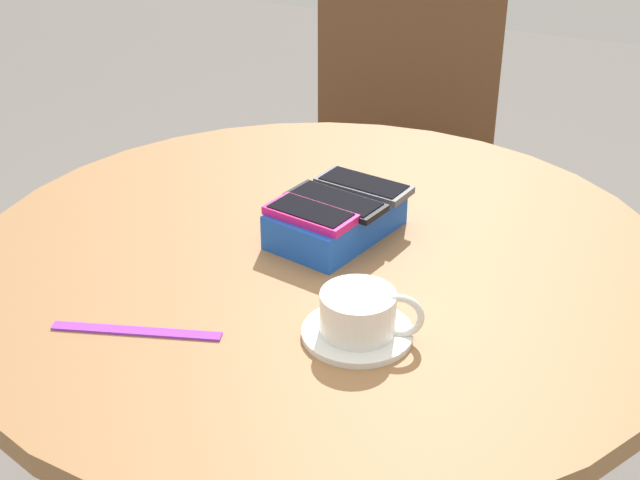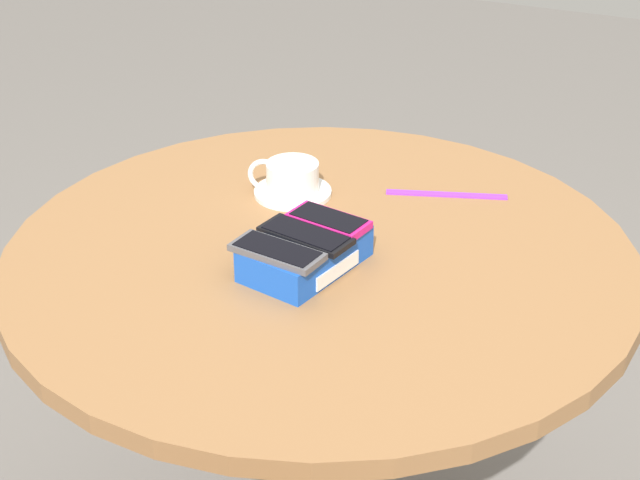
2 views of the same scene
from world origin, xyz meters
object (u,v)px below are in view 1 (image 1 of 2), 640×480
(saucer, at_px, (357,333))
(lanyard_strap, at_px, (136,331))
(phone_gray, at_px, (364,185))
(coffee_cup, at_px, (361,312))
(round_table, at_px, (320,332))
(phone_box, at_px, (336,220))
(chair_near_window, at_px, (396,183))
(phone_magenta, at_px, (310,215))
(phone_black, at_px, (339,202))

(saucer, xyz_separation_m, lanyard_strap, (0.10, -0.24, -0.00))
(phone_gray, height_order, coffee_cup, same)
(round_table, height_order, saucer, saucer)
(phone_box, relative_size, lanyard_strap, 1.03)
(coffee_cup, relative_size, chair_near_window, 0.13)
(phone_magenta, bearing_deg, chair_near_window, -168.47)
(lanyard_strap, height_order, chair_near_window, chair_near_window)
(phone_box, distance_m, chair_near_window, 0.88)
(phone_box, distance_m, saucer, 0.25)
(chair_near_window, bearing_deg, saucer, 17.01)
(round_table, height_order, phone_magenta, phone_magenta)
(phone_magenta, xyz_separation_m, saucer, (0.16, 0.14, -0.05))
(round_table, relative_size, phone_black, 6.54)
(round_table, distance_m, phone_gray, 0.22)
(round_table, xyz_separation_m, phone_black, (-0.05, 0.00, 0.19))
(phone_black, distance_m, saucer, 0.25)
(phone_box, relative_size, saucer, 1.59)
(saucer, bearing_deg, coffee_cup, 104.56)
(phone_box, height_order, chair_near_window, chair_near_window)
(phone_gray, distance_m, chair_near_window, 0.84)
(lanyard_strap, bearing_deg, phone_box, 159.42)
(round_table, xyz_separation_m, chair_near_window, (-0.85, -0.19, -0.16))
(phone_box, bearing_deg, coffee_cup, 30.06)
(saucer, bearing_deg, phone_gray, -159.27)
(round_table, relative_size, lanyard_strap, 4.79)
(round_table, xyz_separation_m, lanyard_strap, (0.26, -0.12, 0.13))
(round_table, bearing_deg, phone_black, 175.04)
(phone_black, height_order, lanyard_strap, phone_black)
(phone_black, height_order, saucer, phone_black)
(phone_black, relative_size, coffee_cup, 1.24)
(coffee_cup, bearing_deg, phone_box, -149.94)
(phone_box, distance_m, phone_magenta, 0.07)
(coffee_cup, relative_size, lanyard_strap, 0.59)
(phone_magenta, height_order, lanyard_strap, phone_magenta)
(coffee_cup, bearing_deg, lanyard_strap, -67.28)
(phone_black, distance_m, coffee_cup, 0.25)
(round_table, bearing_deg, chair_near_window, -167.53)
(phone_gray, bearing_deg, saucer, 20.73)
(phone_black, bearing_deg, chair_near_window, -166.42)
(phone_gray, distance_m, phone_magenta, 0.12)
(saucer, relative_size, lanyard_strap, 0.64)
(phone_black, relative_size, saucer, 1.14)
(round_table, xyz_separation_m, phone_box, (-0.05, -0.00, 0.16))
(lanyard_strap, bearing_deg, round_table, 155.58)
(phone_box, xyz_separation_m, phone_gray, (-0.06, 0.02, 0.03))
(phone_gray, height_order, phone_black, phone_gray)
(coffee_cup, distance_m, chair_near_window, 1.11)
(round_table, distance_m, lanyard_strap, 0.32)
(phone_box, xyz_separation_m, lanyard_strap, (0.32, -0.12, -0.02))
(round_table, distance_m, phone_magenta, 0.19)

